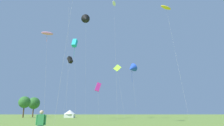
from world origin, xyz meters
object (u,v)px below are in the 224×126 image
Objects in this scene: person_spectator at (40,126)px; kite_pink_parafoil at (47,34)px; kite_white_parafoil at (114,4)px; kite_magenta_box at (98,87)px; tree_distant_left at (25,102)px; tree_distant_right at (34,103)px; kite_cyan_box at (75,43)px; kite_lime_diamond at (117,68)px; festival_tent_right at (70,113)px; kite_blue_delta at (132,68)px; kite_black_box at (70,60)px; kite_yellow_parafoil at (166,8)px; kite_black_delta at (86,19)px.

kite_pink_parafoil is at bearing 109.46° from person_spectator.
kite_magenta_box is (-4.22, 4.79, -21.97)m from kite_white_parafoil.
tree_distant_right reaches higher than tree_distant_left.
kite_magenta_box is 1.24× the size of tree_distant_right.
kite_lime_diamond is at bearing 39.20° from kite_cyan_box.
person_spectator is 56.73m from festival_tent_right.
tree_distant_left is at bearing 162.99° from kite_blue_delta.
kite_yellow_parafoil is (23.16, -17.53, 6.57)m from kite_black_box.
kite_blue_delta is 2.29× the size of tree_distant_left.
kite_cyan_box reaches higher than person_spectator.
kite_white_parafoil is 22.66m from kite_lime_diamond.
kite_blue_delta is at bearing 63.01° from kite_white_parafoil.
kite_pink_parafoil is (-0.25, -20.00, -0.52)m from kite_black_box.
kite_magenta_box is 1.31× the size of tree_distant_left.
kite_magenta_box is (-14.81, 15.06, -14.70)m from kite_yellow_parafoil.
tree_distant_right is at bearing 151.02° from kite_blue_delta.
kite_yellow_parafoil is at bearing -45.49° from kite_magenta_box.
kite_cyan_box is at bearing -167.22° from kite_blue_delta.
kite_magenta_box is at bearing -33.49° from tree_distant_left.
person_spectator is (-15.72, -24.20, -22.08)m from kite_yellow_parafoil.
kite_lime_diamond reaches higher than kite_pink_parafoil.
kite_white_parafoil is at bearing -55.72° from festival_tent_right.
tree_distant_right is (-36.64, 20.29, -9.51)m from kite_blue_delta.
person_spectator is 70.96m from tree_distant_right.
kite_yellow_parafoil is at bearing -38.28° from tree_distant_left.
festival_tent_right is at bearing 121.99° from kite_magenta_box.
kite_cyan_box is at bearing -77.58° from festival_tent_right.
tree_distant_right is (-41.54, 41.74, -17.65)m from kite_yellow_parafoil.
kite_lime_diamond is 55.09m from person_spectator.
tree_distant_right is at bearing 135.06° from kite_magenta_box.
kite_cyan_box is (-13.07, -10.66, 5.07)m from kite_lime_diamond.
person_spectator is at bearing -98.47° from kite_white_parafoil.
kite_cyan_box is 47.02m from person_spectator.
kite_black_delta is (3.45, 4.85, 15.61)m from kite_black_box.
kite_black_delta is at bearing 54.54° from kite_black_box.
tree_distant_right is (-26.73, 26.68, -2.95)m from kite_magenta_box.
kite_black_box is 20.71m from festival_tent_right.
kite_black_box is 1.85× the size of kite_magenta_box.
kite_lime_diamond is (1.57, 17.94, -13.76)m from kite_white_parafoil.
kite_lime_diamond is 10.36× the size of person_spectator.
kite_black_box is 1.08× the size of kite_pink_parafoil.
kite_yellow_parafoil is at bearing -37.13° from kite_black_box.
kite_magenta_box reaches higher than tree_distant_left.
kite_cyan_box is 3.18× the size of tree_distant_left.
kite_black_delta is 4.70× the size of tree_distant_left.
person_spectator is at bearing -80.37° from festival_tent_right.
kite_cyan_box is 29.37m from tree_distant_left.
kite_black_delta is at bearing -41.57° from tree_distant_right.
tree_distant_left is at bearing 143.99° from kite_white_parafoil.
kite_magenta_box reaches higher than tree_distant_right.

